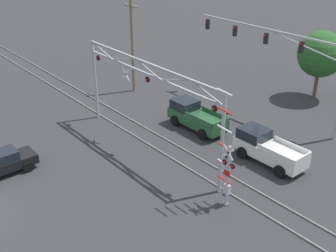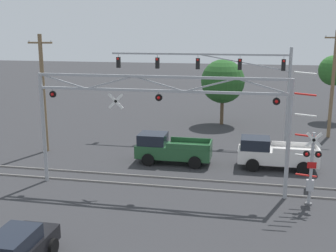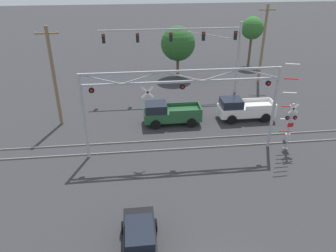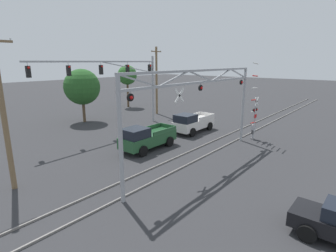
# 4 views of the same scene
# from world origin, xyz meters

# --- Properties ---
(rail_track_near) EXTENTS (80.00, 0.08, 0.10)m
(rail_track_near) POSITION_xyz_m (0.00, 12.17, 0.05)
(rail_track_near) COLOR gray
(rail_track_near) RESTS_ON ground_plane
(rail_track_far) EXTENTS (80.00, 0.08, 0.10)m
(rail_track_far) POSITION_xyz_m (0.00, 13.60, 0.05)
(rail_track_far) COLOR gray
(rail_track_far) RESTS_ON ground_plane
(crossing_gantry) EXTENTS (13.82, 0.27, 6.35)m
(crossing_gantry) POSITION_xyz_m (-0.02, 11.88, 4.60)
(crossing_gantry) COLOR #9EA0A5
(crossing_gantry) RESTS_ON ground_plane
(crossing_signal_mast) EXTENTS (1.58, 0.35, 6.77)m
(crossing_signal_mast) POSITION_xyz_m (7.85, 11.25, 2.14)
(crossing_signal_mast) COLOR #9EA0A5
(crossing_signal_mast) RESTS_ON ground_plane
(traffic_signal_span) EXTENTS (14.11, 0.39, 7.42)m
(traffic_signal_span) POSITION_xyz_m (3.43, 23.22, 5.37)
(traffic_signal_span) COLOR #9EA0A5
(traffic_signal_span) RESTS_ON ground_plane
(pickup_truck_lead) EXTENTS (4.95, 2.07, 1.97)m
(pickup_truck_lead) POSITION_xyz_m (-0.32, 16.61, 0.98)
(pickup_truck_lead) COLOR #23512D
(pickup_truck_lead) RESTS_ON ground_plane
(pickup_truck_following) EXTENTS (4.96, 2.07, 1.97)m
(pickup_truck_following) POSITION_xyz_m (6.37, 16.82, 0.98)
(pickup_truck_following) COLOR silver
(pickup_truck_following) RESTS_ON ground_plane
(sedan_waiting) EXTENTS (1.87, 4.01, 1.54)m
(sedan_waiting) POSITION_xyz_m (-3.40, 2.85, 0.80)
(sedan_waiting) COLOR black
(sedan_waiting) RESTS_ON ground_plane
(utility_pole_left) EXTENTS (1.80, 0.28, 8.41)m
(utility_pole_left) POSITION_xyz_m (-9.71, 17.60, 4.35)
(utility_pole_left) COLOR brown
(utility_pole_left) RESTS_ON ground_plane
(utility_pole_right) EXTENTS (1.80, 0.28, 8.68)m
(utility_pole_right) POSITION_xyz_m (11.21, 25.94, 4.48)
(utility_pole_right) COLOR brown
(utility_pole_right) RESTS_ON ground_plane
(background_tree_beyond_span) EXTENTS (2.90, 2.90, 6.31)m
(background_tree_beyond_span) POSITION_xyz_m (12.47, 33.06, 4.81)
(background_tree_beyond_span) COLOR brown
(background_tree_beyond_span) RESTS_ON ground_plane
(background_tree_far_left_verge) EXTENTS (4.02, 4.02, 6.06)m
(background_tree_far_left_verge) POSITION_xyz_m (2.18, 29.11, 4.03)
(background_tree_far_left_verge) COLOR brown
(background_tree_far_left_verge) RESTS_ON ground_plane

